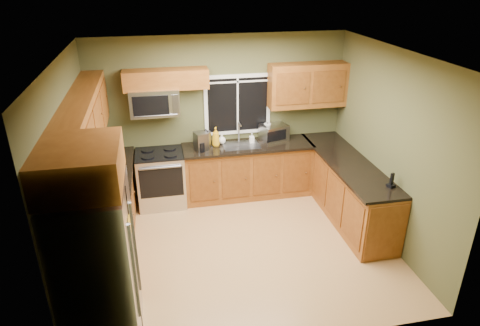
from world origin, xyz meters
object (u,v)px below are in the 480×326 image
object	(u,v)px
toaster_oven	(274,132)
paper_towel_roll	(267,131)
refrigerator	(98,268)
soap_bottle_a	(216,137)
cordless_phone	(391,183)
microwave	(155,102)
soap_bottle_c	(222,139)
coffee_maker	(201,142)
soap_bottle_b	(252,138)
kettle	(206,138)
range	(161,178)

from	to	relation	value
toaster_oven	paper_towel_roll	bearing A→B (deg)	148.42
refrigerator	toaster_oven	distance (m)	3.94
soap_bottle_a	cordless_phone	bearing A→B (deg)	-42.38
microwave	soap_bottle_a	world-z (taller)	microwave
microwave	soap_bottle_c	world-z (taller)	microwave
coffee_maker	soap_bottle_b	bearing A→B (deg)	9.14
coffee_maker	cordless_phone	xyz separation A→B (m)	(2.36, -1.78, -0.08)
microwave	soap_bottle_b	bearing A→B (deg)	-1.65
soap_bottle_c	soap_bottle_a	bearing A→B (deg)	-143.83
microwave	paper_towel_roll	world-z (taller)	microwave
microwave	cordless_phone	xyz separation A→B (m)	(3.03, -1.97, -0.73)
coffee_maker	soap_bottle_c	bearing A→B (deg)	28.93
refrigerator	soap_bottle_a	world-z (taller)	refrigerator
soap_bottle_a	cordless_phone	distance (m)	2.83
microwave	cordless_phone	distance (m)	3.69
cordless_phone	kettle	bearing A→B (deg)	139.15
kettle	paper_towel_roll	world-z (taller)	paper_towel_roll
toaster_oven	paper_towel_roll	world-z (taller)	paper_towel_roll
refrigerator	soap_bottle_a	size ratio (longest dim) A/B	5.59
range	soap_bottle_b	xyz separation A→B (m)	(1.55, 0.09, 0.56)
cordless_phone	refrigerator	bearing A→B (deg)	-165.86
paper_towel_roll	microwave	bearing A→B (deg)	-177.70
microwave	cordless_phone	size ratio (longest dim) A/B	3.72
range	microwave	size ratio (longest dim) A/B	1.23
microwave	toaster_oven	bearing A→B (deg)	0.31
range	soap_bottle_a	size ratio (longest dim) A/B	2.91
paper_towel_roll	soap_bottle_a	distance (m)	0.92
coffee_maker	cordless_phone	distance (m)	2.96
kettle	toaster_oven	bearing A→B (deg)	1.69
coffee_maker	soap_bottle_a	distance (m)	0.29
coffee_maker	soap_bottle_a	world-z (taller)	soap_bottle_a
cordless_phone	soap_bottle_a	bearing A→B (deg)	137.62
range	toaster_oven	bearing A→B (deg)	4.30
toaster_oven	cordless_phone	bearing A→B (deg)	-61.38
range	coffee_maker	size ratio (longest dim) A/B	3.18
kettle	range	bearing A→B (deg)	-171.82
refrigerator	paper_towel_roll	xyz separation A→B (m)	(2.54, 2.98, 0.18)
soap_bottle_a	soap_bottle_c	size ratio (longest dim) A/B	1.97
cordless_phone	paper_towel_roll	bearing A→B (deg)	120.09
range	soap_bottle_c	distance (m)	1.20
soap_bottle_a	cordless_phone	size ratio (longest dim) A/B	1.57
kettle	soap_bottle_c	bearing A→B (deg)	9.91
toaster_oven	soap_bottle_a	bearing A→B (deg)	-176.06
microwave	coffee_maker	size ratio (longest dim) A/B	2.57
soap_bottle_b	microwave	bearing A→B (deg)	178.35
range	soap_bottle_c	size ratio (longest dim) A/B	5.73
toaster_oven	soap_bottle_c	bearing A→B (deg)	179.20
coffee_maker	soap_bottle_b	world-z (taller)	coffee_maker
soap_bottle_a	soap_bottle_b	bearing A→B (deg)	1.39
toaster_oven	kettle	xyz separation A→B (m)	(-1.17, -0.03, 0.00)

